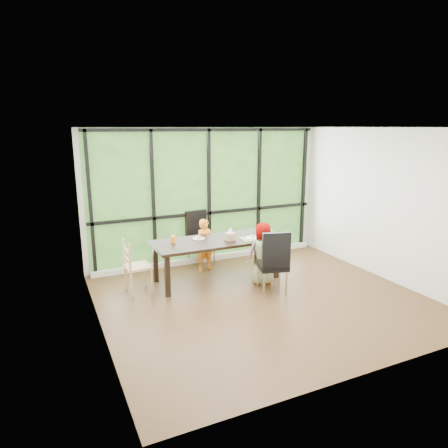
{
  "coord_description": "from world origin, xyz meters",
  "views": [
    {
      "loc": [
        -3.09,
        -5.22,
        2.71
      ],
      "look_at": [
        -0.22,
        1.0,
        1.05
      ],
      "focal_mm": 32.29,
      "sensor_mm": 36.0,
      "label": 1
    }
  ],
  "objects_px": {
    "green_cup": "(270,234)",
    "white_mug": "(266,230)",
    "dining_table": "(217,260)",
    "child_older": "(263,254)",
    "plate_near": "(252,238)",
    "child_toddler": "(205,245)",
    "chair_interior_leather": "(272,261)",
    "chair_end_beech": "(138,267)",
    "plate_far": "(199,239)",
    "tissue_box": "(230,237)",
    "orange_cup": "(173,239)",
    "chair_window_leather": "(201,239)"
  },
  "relations": [
    {
      "from": "chair_end_beech",
      "to": "plate_near",
      "type": "relative_size",
      "value": 3.84
    },
    {
      "from": "plate_near",
      "to": "orange_cup",
      "type": "height_order",
      "value": "orange_cup"
    },
    {
      "from": "plate_far",
      "to": "tissue_box",
      "type": "height_order",
      "value": "tissue_box"
    },
    {
      "from": "orange_cup",
      "to": "white_mug",
      "type": "distance_m",
      "value": 1.81
    },
    {
      "from": "green_cup",
      "to": "plate_far",
      "type": "bearing_deg",
      "value": 159.66
    },
    {
      "from": "child_toddler",
      "to": "plate_far",
      "type": "height_order",
      "value": "child_toddler"
    },
    {
      "from": "chair_interior_leather",
      "to": "tissue_box",
      "type": "xyz_separation_m",
      "value": [
        -0.4,
        0.78,
        0.27
      ]
    },
    {
      "from": "chair_interior_leather",
      "to": "child_older",
      "type": "xyz_separation_m",
      "value": [
        0.05,
        0.39,
        0.01
      ]
    },
    {
      "from": "chair_window_leather",
      "to": "green_cup",
      "type": "xyz_separation_m",
      "value": [
        0.9,
        -1.15,
        0.28
      ]
    },
    {
      "from": "chair_interior_leather",
      "to": "child_toddler",
      "type": "distance_m",
      "value": 1.58
    },
    {
      "from": "orange_cup",
      "to": "chair_end_beech",
      "type": "bearing_deg",
      "value": -169.53
    },
    {
      "from": "dining_table",
      "to": "green_cup",
      "type": "bearing_deg",
      "value": -16.06
    },
    {
      "from": "child_toddler",
      "to": "child_older",
      "type": "distance_m",
      "value": 1.26
    },
    {
      "from": "chair_window_leather",
      "to": "child_older",
      "type": "distance_m",
      "value": 1.53
    },
    {
      "from": "child_older",
      "to": "white_mug",
      "type": "xyz_separation_m",
      "value": [
        0.38,
        0.58,
        0.24
      ]
    },
    {
      "from": "child_toddler",
      "to": "chair_window_leather",
      "type": "bearing_deg",
      "value": 76.33
    },
    {
      "from": "child_toddler",
      "to": "child_older",
      "type": "bearing_deg",
      "value": -63.95
    },
    {
      "from": "dining_table",
      "to": "chair_window_leather",
      "type": "bearing_deg",
      "value": 87.15
    },
    {
      "from": "chair_window_leather",
      "to": "chair_end_beech",
      "type": "distance_m",
      "value": 1.7
    },
    {
      "from": "plate_far",
      "to": "tissue_box",
      "type": "distance_m",
      "value": 0.58
    },
    {
      "from": "child_older",
      "to": "plate_near",
      "type": "bearing_deg",
      "value": -71.43
    },
    {
      "from": "dining_table",
      "to": "child_older",
      "type": "distance_m",
      "value": 0.86
    },
    {
      "from": "chair_window_leather",
      "to": "orange_cup",
      "type": "height_order",
      "value": "chair_window_leather"
    },
    {
      "from": "child_toddler",
      "to": "green_cup",
      "type": "relative_size",
      "value": 7.71
    },
    {
      "from": "plate_far",
      "to": "child_older",
      "type": "bearing_deg",
      "value": -36.43
    },
    {
      "from": "child_toddler",
      "to": "white_mug",
      "type": "xyz_separation_m",
      "value": [
        1.05,
        -0.49,
        0.29
      ]
    },
    {
      "from": "child_toddler",
      "to": "child_older",
      "type": "relative_size",
      "value": 0.91
    },
    {
      "from": "chair_interior_leather",
      "to": "plate_far",
      "type": "xyz_separation_m",
      "value": [
        -0.89,
        1.08,
        0.22
      ]
    },
    {
      "from": "dining_table",
      "to": "tissue_box",
      "type": "height_order",
      "value": "tissue_box"
    },
    {
      "from": "chair_interior_leather",
      "to": "green_cup",
      "type": "distance_m",
      "value": 0.76
    },
    {
      "from": "chair_interior_leather",
      "to": "plate_near",
      "type": "height_order",
      "value": "chair_interior_leather"
    },
    {
      "from": "plate_near",
      "to": "orange_cup",
      "type": "relative_size",
      "value": 1.9
    },
    {
      "from": "dining_table",
      "to": "child_older",
      "type": "bearing_deg",
      "value": -37.64
    },
    {
      "from": "child_older",
      "to": "chair_end_beech",
      "type": "bearing_deg",
      "value": -2.16
    },
    {
      "from": "dining_table",
      "to": "plate_far",
      "type": "relative_size",
      "value": 10.64
    },
    {
      "from": "green_cup",
      "to": "white_mug",
      "type": "distance_m",
      "value": 0.35
    },
    {
      "from": "child_older",
      "to": "tissue_box",
      "type": "distance_m",
      "value": 0.66
    },
    {
      "from": "child_toddler",
      "to": "green_cup",
      "type": "bearing_deg",
      "value": -47.08
    },
    {
      "from": "chair_window_leather",
      "to": "chair_interior_leather",
      "type": "bearing_deg",
      "value": -80.16
    },
    {
      "from": "chair_interior_leather",
      "to": "chair_end_beech",
      "type": "distance_m",
      "value": 2.24
    },
    {
      "from": "chair_window_leather",
      "to": "chair_end_beech",
      "type": "bearing_deg",
      "value": -157.78
    },
    {
      "from": "dining_table",
      "to": "plate_near",
      "type": "xyz_separation_m",
      "value": [
        0.63,
        -0.17,
        0.38
      ]
    },
    {
      "from": "chair_window_leather",
      "to": "orange_cup",
      "type": "relative_size",
      "value": 8.76
    },
    {
      "from": "chair_interior_leather",
      "to": "chair_end_beech",
      "type": "relative_size",
      "value": 1.2
    },
    {
      "from": "child_toddler",
      "to": "plate_near",
      "type": "height_order",
      "value": "child_toddler"
    },
    {
      "from": "tissue_box",
      "to": "chair_interior_leather",
      "type": "bearing_deg",
      "value": -62.56
    },
    {
      "from": "chair_interior_leather",
      "to": "white_mug",
      "type": "bearing_deg",
      "value": -99.07
    },
    {
      "from": "dining_table",
      "to": "plate_near",
      "type": "distance_m",
      "value": 0.76
    },
    {
      "from": "chair_window_leather",
      "to": "orange_cup",
      "type": "xyz_separation_m",
      "value": [
        -0.8,
        -0.73,
        0.27
      ]
    },
    {
      "from": "dining_table",
      "to": "orange_cup",
      "type": "bearing_deg",
      "value": 169.1
    }
  ]
}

